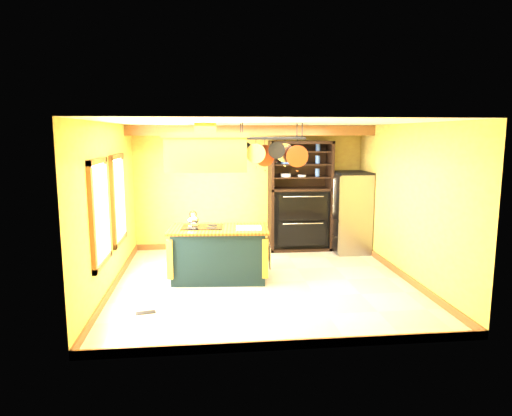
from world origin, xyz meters
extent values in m
plane|color=beige|center=(0.00, 0.00, 0.00)|extent=(5.00, 5.00, 0.00)
plane|color=white|center=(0.00, 0.00, 2.70)|extent=(5.00, 5.00, 0.00)
cube|color=#E1C952|center=(0.00, 2.50, 1.35)|extent=(5.00, 0.02, 2.70)
cube|color=#E1C952|center=(0.00, -2.50, 1.35)|extent=(5.00, 0.02, 2.70)
cube|color=#E1C952|center=(-2.50, 0.00, 1.35)|extent=(0.02, 5.00, 2.70)
cube|color=#E1C952|center=(2.50, 0.00, 1.35)|extent=(0.02, 5.00, 2.70)
cube|color=brown|center=(0.00, 1.70, 2.59)|extent=(5.00, 0.15, 0.20)
cube|color=brown|center=(-2.47, -0.80, 1.40)|extent=(0.06, 1.06, 1.56)
cube|color=white|center=(-2.44, -0.80, 1.40)|extent=(0.02, 0.85, 1.34)
cube|color=brown|center=(-2.47, 0.60, 1.40)|extent=(0.06, 1.06, 1.56)
cube|color=white|center=(-2.44, 0.60, 1.40)|extent=(0.02, 0.85, 1.34)
cube|color=black|center=(-0.74, 0.26, 0.44)|extent=(1.63, 0.97, 0.88)
cube|color=#914E1C|center=(-0.74, 0.26, 0.90)|extent=(1.77, 1.07, 0.04)
cube|color=black|center=(-1.02, 0.33, 0.93)|extent=(0.74, 0.54, 0.01)
ellipsoid|color=silver|center=(-1.18, 0.46, 1.03)|extent=(0.20, 0.20, 0.16)
cube|color=white|center=(-0.23, 0.15, 0.93)|extent=(0.45, 0.36, 0.02)
cube|color=#B8802E|center=(-0.94, 0.26, 2.18)|extent=(1.33, 0.71, 0.56)
cube|color=brown|center=(-0.94, 0.26, 2.50)|extent=(1.41, 0.80, 0.08)
cube|color=#B8802E|center=(-0.94, 0.26, 2.58)|extent=(0.35, 0.35, 0.24)
cube|color=black|center=(0.16, 0.26, 2.45)|extent=(1.10, 0.55, 0.04)
cylinder|color=black|center=(-0.34, 0.04, 2.57)|extent=(0.02, 0.02, 0.25)
cylinder|color=black|center=(0.65, 0.48, 2.57)|extent=(0.02, 0.02, 0.25)
cylinder|color=black|center=(-0.28, 0.37, 2.25)|extent=(0.29, 0.04, 0.29)
cylinder|color=silver|center=(-0.11, 0.15, 2.20)|extent=(0.33, 0.04, 0.33)
cylinder|color=#AA452A|center=(0.07, 0.37, 2.15)|extent=(0.37, 0.04, 0.37)
cylinder|color=black|center=(0.24, 0.15, 2.25)|extent=(0.29, 0.04, 0.29)
cylinder|color=silver|center=(0.42, 0.37, 2.20)|extent=(0.33, 0.04, 0.33)
cylinder|color=#AA452A|center=(0.60, 0.15, 2.15)|extent=(0.37, 0.04, 0.37)
cube|color=gray|center=(2.13, 1.90, 0.84)|extent=(0.70, 0.86, 1.69)
cube|color=gray|center=(1.76, 1.68, 1.22)|extent=(0.03, 0.41, 0.91)
cube|color=gray|center=(1.76, 2.12, 1.22)|extent=(0.03, 0.41, 0.91)
cube|color=gray|center=(1.76, 1.90, 0.39)|extent=(0.03, 0.83, 0.71)
cube|color=black|center=(2.13, 1.90, 0.03)|extent=(0.67, 0.82, 0.06)
cube|color=black|center=(1.08, 2.45, 1.19)|extent=(1.34, 0.06, 2.37)
cube|color=black|center=(0.44, 2.20, 1.19)|extent=(0.06, 0.57, 2.37)
cube|color=black|center=(1.72, 2.20, 1.19)|extent=(0.06, 0.57, 2.37)
cube|color=black|center=(1.08, 2.20, 1.34)|extent=(1.34, 0.57, 0.05)
cube|color=black|center=(1.08, 2.23, 0.70)|extent=(1.22, 0.47, 1.28)
cube|color=black|center=(1.08, 1.89, 0.98)|extent=(1.05, 0.04, 0.57)
cube|color=black|center=(1.08, 1.89, 0.41)|extent=(1.05, 0.04, 0.52)
cube|color=black|center=(1.08, 2.20, 1.60)|extent=(1.22, 0.51, 0.02)
cube|color=black|center=(1.08, 2.20, 1.88)|extent=(1.22, 0.51, 0.02)
cube|color=black|center=(1.08, 2.20, 2.15)|extent=(1.22, 0.51, 0.03)
cylinder|color=white|center=(0.75, 2.15, 1.65)|extent=(0.22, 0.22, 0.07)
cylinder|color=#4670C4|center=(1.44, 2.15, 1.98)|extent=(0.10, 0.10, 0.17)
cube|color=black|center=(-1.83, -1.17, 0.01)|extent=(0.30, 0.17, 0.01)
camera|label=1|loc=(-0.93, -7.47, 2.52)|focal=32.00mm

